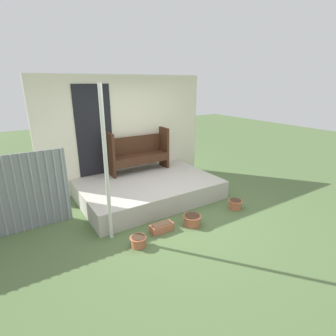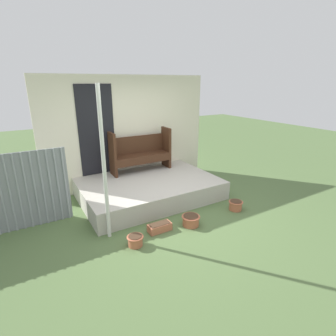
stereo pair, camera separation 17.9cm
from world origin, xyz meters
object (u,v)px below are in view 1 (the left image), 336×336
planter_box_rect (162,227)px  support_post (106,167)px  flower_pot_right (235,204)px  flower_pot_middle (192,219)px  bench (138,151)px  flower_pot_left (138,241)px

planter_box_rect → support_post: bearing=160.5°
support_post → flower_pot_right: (2.48, -0.36, -1.11)m
flower_pot_middle → flower_pot_right: bearing=1.8°
flower_pot_middle → planter_box_rect: (-0.57, 0.12, -0.03)m
bench → flower_pot_left: bearing=-116.7°
flower_pot_left → flower_pot_right: 2.22m
bench → flower_pot_middle: (-0.04, -2.18, -0.77)m
flower_pot_right → flower_pot_middle: bearing=-178.2°
support_post → bench: size_ratio=1.68×
flower_pot_right → planter_box_rect: 1.69m
support_post → flower_pot_middle: (1.37, -0.40, -1.11)m
bench → flower_pot_middle: bearing=-90.8°
support_post → planter_box_rect: size_ratio=6.00×
flower_pot_left → flower_pot_middle: size_ratio=0.80×
bench → flower_pot_right: (1.07, -2.14, -0.77)m
bench → planter_box_rect: (-0.61, -2.06, -0.81)m
support_post → flower_pot_left: support_post is taller
support_post → planter_box_rect: (0.80, -0.28, -1.15)m
flower_pot_left → flower_pot_right: size_ratio=0.92×
flower_pot_left → support_post: bearing=120.1°
support_post → planter_box_rect: 1.42m
support_post → bench: (1.41, 1.78, -0.34)m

